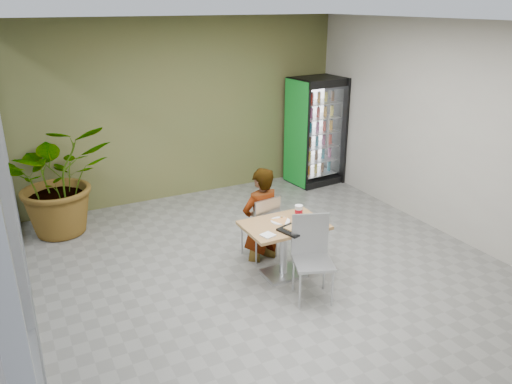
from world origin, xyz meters
TOP-DOWN VIEW (x-y plane):
  - ground at (0.00, 0.00)m, footprint 7.00×7.00m
  - room_envelope at (0.00, 0.00)m, footprint 6.00×7.00m
  - storefront_frame at (-3.00, 0.00)m, footprint 0.10×7.00m
  - dining_table at (0.07, 0.06)m, footprint 1.05×0.73m
  - chair_far at (0.05, 0.59)m, footprint 0.47×0.47m
  - chair_near at (0.14, -0.48)m, footprint 0.59×0.59m
  - seated_woman at (0.04, 0.64)m, footprint 0.66×0.47m
  - pizza_plate at (0.06, 0.15)m, footprint 0.34×0.35m
  - soda_cup at (0.33, 0.12)m, footprint 0.10×0.10m
  - napkin_stack at (-0.29, -0.16)m, footprint 0.18×0.18m
  - cafeteria_tray at (0.13, -0.16)m, footprint 0.51×0.43m
  - beverage_fridge at (2.48, 2.99)m, footprint 1.01×0.81m
  - potted_plant at (-2.32, 2.81)m, footprint 1.62×1.41m

SIDE VIEW (x-z plane):
  - ground at x=0.00m, z-range 0.00..0.00m
  - seated_woman at x=0.04m, z-range -0.30..1.34m
  - dining_table at x=0.07m, z-range 0.16..0.91m
  - chair_far at x=0.05m, z-range 0.08..1.02m
  - chair_near at x=0.14m, z-range 0.09..1.13m
  - napkin_stack at x=-0.29m, z-range 0.75..0.77m
  - cafeteria_tray at x=0.13m, z-range 0.75..0.78m
  - pizza_plate at x=0.06m, z-range 0.75..0.78m
  - soda_cup at x=0.33m, z-range 0.75..0.93m
  - potted_plant at x=-2.32m, z-range 0.00..1.76m
  - beverage_fridge at x=2.48m, z-range 0.00..2.08m
  - room_envelope at x=0.00m, z-range 0.00..3.20m
  - storefront_frame at x=-3.00m, z-range 0.00..3.20m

